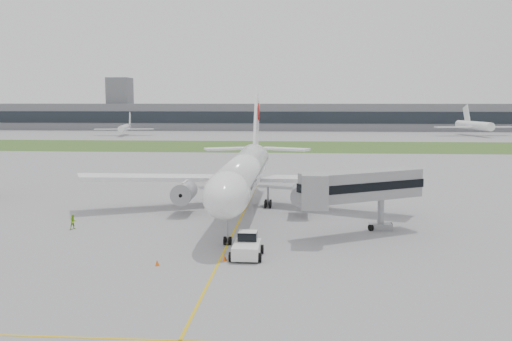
# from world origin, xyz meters

# --- Properties ---
(ground) EXTENTS (600.00, 600.00, 0.00)m
(ground) POSITION_xyz_m (0.00, 0.00, 0.00)
(ground) COLOR gray
(ground) RESTS_ON ground
(apron_markings) EXTENTS (70.00, 70.00, 0.04)m
(apron_markings) POSITION_xyz_m (0.00, -5.00, 0.00)
(apron_markings) COLOR gold
(apron_markings) RESTS_ON ground
(grass_strip) EXTENTS (600.00, 50.00, 0.02)m
(grass_strip) POSITION_xyz_m (0.00, 120.00, 0.01)
(grass_strip) COLOR #3B5921
(grass_strip) RESTS_ON ground
(terminal_building) EXTENTS (320.00, 22.30, 14.00)m
(terminal_building) POSITION_xyz_m (0.00, 229.87, 7.00)
(terminal_building) COLOR slate
(terminal_building) RESTS_ON ground
(control_tower) EXTENTS (12.00, 12.00, 56.00)m
(control_tower) POSITION_xyz_m (-90.00, 232.00, 0.00)
(control_tower) COLOR slate
(control_tower) RESTS_ON ground
(airliner) EXTENTS (48.13, 53.95, 17.88)m
(airliner) POSITION_xyz_m (0.00, 4.87, 5.66)
(airliner) COLOR white
(airliner) RESTS_ON ground
(pushback_tug) EXTENTS (3.17, 4.67, 2.38)m
(pushback_tug) POSITION_xyz_m (2.53, -19.56, 1.10)
(pushback_tug) COLOR white
(pushback_tug) RESTS_ON ground
(jet_bridge) EXTENTS (15.22, 11.97, 7.61)m
(jet_bridge) POSITION_xyz_m (14.22, -9.18, 5.63)
(jet_bridge) COLOR gray
(jet_bridge) RESTS_ON ground
(safety_cone_left) EXTENTS (0.43, 0.43, 0.59)m
(safety_cone_left) POSITION_xyz_m (-5.66, -23.38, 0.29)
(safety_cone_left) COLOR #FF620D
(safety_cone_left) RESTS_ON ground
(safety_cone_right) EXTENTS (0.44, 0.44, 0.61)m
(safety_cone_right) POSITION_xyz_m (0.50, -21.25, 0.30)
(safety_cone_right) COLOR #FF620D
(safety_cone_right) RESTS_ON ground
(ground_crew_near) EXTENTS (0.75, 0.66, 1.73)m
(ground_crew_near) POSITION_xyz_m (1.61, -19.25, 0.87)
(ground_crew_near) COLOR #C6D423
(ground_crew_near) RESTS_ON ground
(ground_crew_far) EXTENTS (1.09, 1.08, 1.78)m
(ground_crew_far) POSITION_xyz_m (-19.65, -8.85, 0.89)
(ground_crew_far) COLOR #8ACB21
(ground_crew_far) RESTS_ON ground
(distant_aircraft_left) EXTENTS (29.72, 27.22, 9.99)m
(distant_aircraft_left) POSITION_xyz_m (-70.58, 175.90, 0.00)
(distant_aircraft_left) COLOR white
(distant_aircraft_left) RESTS_ON ground
(distant_aircraft_right) EXTENTS (39.47, 36.07, 13.37)m
(distant_aircraft_right) POSITION_xyz_m (85.62, 186.24, 0.00)
(distant_aircraft_right) COLOR white
(distant_aircraft_right) RESTS_ON ground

